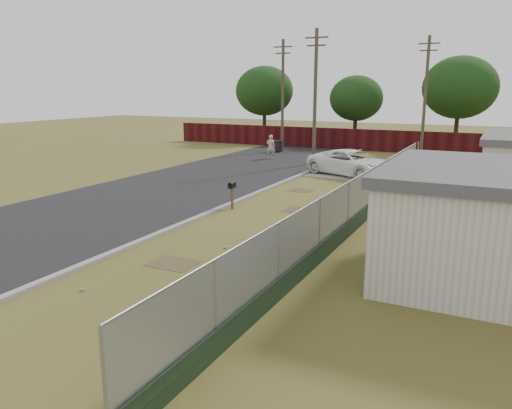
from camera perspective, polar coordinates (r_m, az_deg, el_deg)
The scene contains 12 objects.
ground at distance 19.06m, azimuth 1.35°, elevation -2.52°, with size 120.00×120.00×0.00m, color brown.
street at distance 29.10m, azimuth -3.97°, elevation 2.97°, with size 15.10×60.00×0.12m.
chainlink_fence at distance 18.77m, azimuth 11.36°, elevation -0.52°, with size 0.10×27.06×2.02m.
privacy_fence at distance 44.05m, azimuth 8.19°, elevation 7.49°, with size 30.00×0.12×1.80m, color #400D0F.
utility_poles at distance 39.01m, azimuth 9.63°, elevation 12.31°, with size 12.60×8.24×9.00m.
horizon_trees at distance 40.78m, azimuth 17.05°, elevation 11.87°, with size 33.32×31.94×7.78m.
fire_hydrant at distance 9.36m, azimuth -11.45°, elevation -17.98°, with size 0.34×0.34×0.76m.
mailbox at distance 21.63m, azimuth -2.75°, elevation 1.97°, with size 0.21×0.53×1.21m.
pickup_truck at distance 30.64m, azimuth 10.87°, elevation 4.70°, with size 2.55×5.53×1.54m, color white.
pedestrian at distance 37.34m, azimuth 1.69°, elevation 6.61°, with size 0.65×0.43×1.79m, color #C6AB91.
trash_bin at distance 41.20m, azimuth 2.44°, elevation 6.66°, with size 0.73×0.79×0.97m.
scattered_litter at distance 15.21m, azimuth -6.33°, elevation -6.57°, with size 2.99×7.17×0.07m.
Camera 1 is at (7.78, -16.62, 5.16)m, focal length 35.00 mm.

